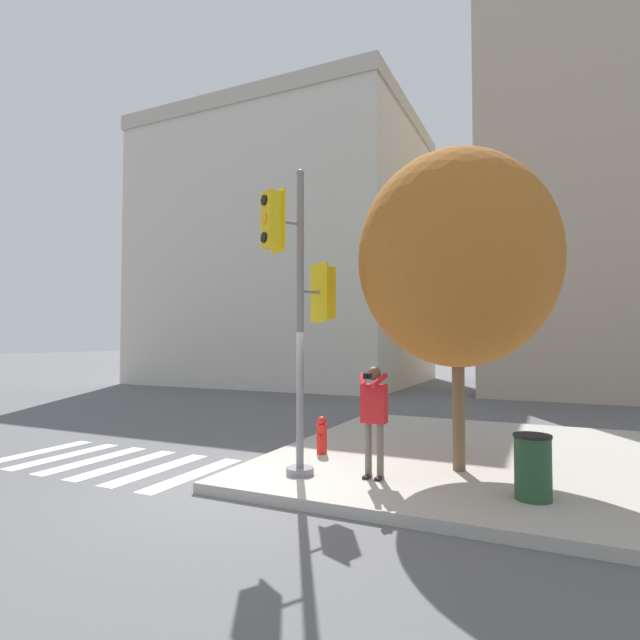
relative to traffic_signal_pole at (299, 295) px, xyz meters
name	(u,v)px	position (x,y,z in m)	size (l,w,h in m)	color
ground_plane	(239,489)	(-0.77, -0.61, -3.12)	(160.00, 160.00, 0.00)	#5B5B5E
sidewalk_corner	(494,458)	(2.73, 2.89, -3.04)	(8.00, 8.00, 0.17)	#ADA89E
crosswalk_stripes	(109,462)	(-4.03, -0.24, -3.12)	(4.49, 2.44, 0.01)	silver
traffic_signal_pole	(299,295)	(0.00, 0.00, 0.00)	(0.88, 1.32, 5.06)	slate
person_photographer	(374,410)	(1.18, 0.32, -1.88)	(0.50, 0.53, 1.78)	black
street_tree	(457,259)	(2.33, 1.38, 0.65)	(3.40, 3.40, 5.47)	brown
fire_hydrant	(322,435)	(-0.29, 1.50, -2.60)	(0.20, 0.26, 0.72)	red
trash_bin	(533,467)	(3.53, 0.23, -2.51)	(0.52, 0.52, 0.89)	#234728
building_left	(289,255)	(-10.02, 17.98, 4.19)	(14.69, 11.37, 14.61)	beige
building_right	(605,176)	(6.25, 20.34, 7.24)	(10.80, 13.65, 20.70)	tan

